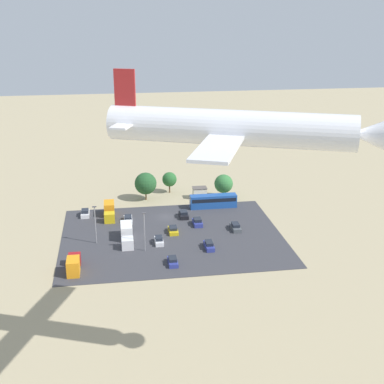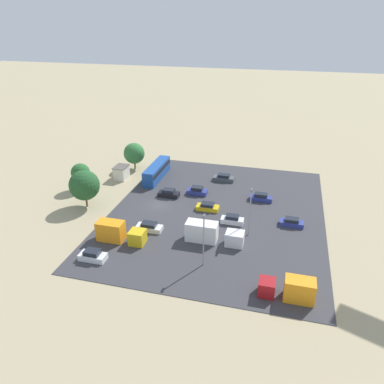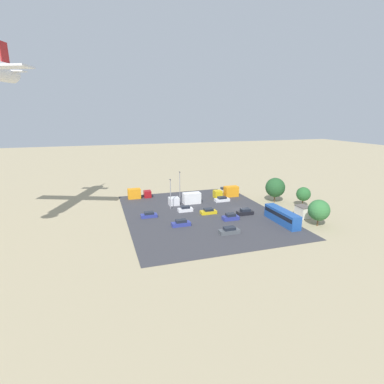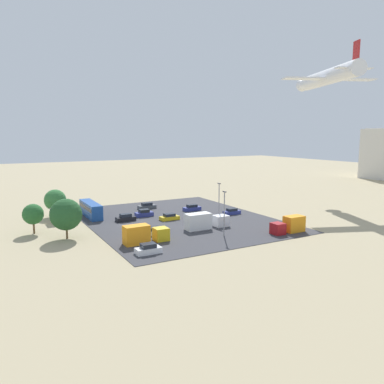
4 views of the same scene
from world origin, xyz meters
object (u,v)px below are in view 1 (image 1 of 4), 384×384
shed_building (200,193)px  parked_car_5 (173,261)px  bus (213,201)px  parked_car_1 (173,230)px  parked_car_2 (128,219)px  parked_car_8 (209,245)px  parked_car_3 (235,227)px  airplane (244,128)px  parked_truck_0 (74,264)px  parked_car_7 (85,213)px  parked_car_4 (159,240)px  parked_truck_2 (109,211)px  parked_truck_1 (127,234)px  parked_car_0 (184,215)px  parked_car_6 (197,222)px

shed_building → parked_car_5: bearing=72.7°
bus → parked_car_1: 18.66m
parked_car_2 → parked_car_8: size_ratio=1.00×
parked_car_3 → airplane: bearing=76.9°
parked_truck_0 → parked_car_7: bearing=87.8°
parked_car_1 → parked_car_4: parked_car_4 is taller
shed_building → parked_car_7: shed_building is taller
parked_car_1 → parked_car_5: bearing=-97.1°
parked_truck_2 → parked_car_2: bearing=139.5°
parked_car_8 → shed_building: bearing=-95.9°
parked_truck_0 → parked_car_2: bearing=64.5°
shed_building → parked_car_4: (13.38, 27.24, -0.77)m
parked_car_1 → parked_car_7: parked_car_7 is taller
parked_car_2 → parked_car_7: 11.39m
parked_car_1 → parked_truck_1: bearing=-164.7°
parked_car_7 → parked_car_4: bearing=-48.9°
parked_car_5 → parked_car_8: parked_car_8 is taller
parked_car_0 → parked_car_1: (3.60, 8.86, -0.08)m
shed_building → parked_car_1: shed_building is taller
parked_car_2 → parked_car_1: bearing=-39.7°
parked_car_5 → parked_car_8: bearing=-143.8°
parked_car_3 → parked_truck_1: size_ratio=0.48×
parked_car_5 → parked_car_4: bearing=-80.3°
parked_car_4 → parked_car_7: bearing=-48.9°
parked_car_7 → parked_truck_1: bearing=-59.6°
parked_truck_2 → airplane: airplane is taller
parked_car_7 → parked_truck_0: (1.12, 28.84, 0.73)m
parked_car_0 → parked_car_4: size_ratio=1.04×
parked_car_3 → parked_car_6: 9.04m
parked_truck_0 → parked_car_1: bearing=36.6°
parked_car_2 → parked_car_6: parked_car_6 is taller
shed_building → airplane: bearing=84.4°
parked_car_6 → parked_truck_2: 21.74m
parked_car_5 → parked_truck_1: size_ratio=0.44×
parked_car_3 → parked_car_4: (17.87, 4.80, -0.00)m
bus → parked_truck_2: (25.92, 2.59, -0.28)m
shed_building → parked_truck_0: parked_truck_0 is taller
parked_car_0 → parked_car_1: 9.56m
bus → parked_car_0: size_ratio=2.81×
parked_car_4 → bus: bearing=-128.5°
parked_car_8 → parked_truck_2: parked_truck_2 is taller
bus → parked_car_7: bearing=-88.1°
parked_car_7 → airplane: airplane is taller
parked_car_6 → parked_car_8: parked_car_6 is taller
parked_car_0 → parked_truck_2: parked_truck_2 is taller
shed_building → parked_truck_2: (23.72, 10.23, 0.09)m
parked_truck_0 → parked_truck_2: bearing=75.7°
parked_car_4 → parked_car_7: (16.16, -18.55, 0.04)m
parked_car_6 → parked_truck_1: parked_truck_1 is taller
bus → parked_car_2: bus is taller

